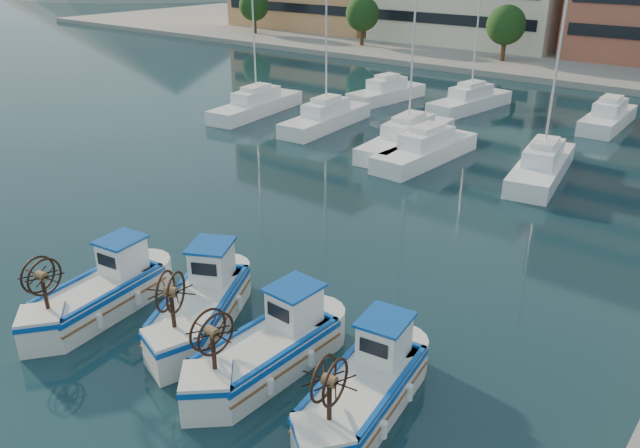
{
  "coord_description": "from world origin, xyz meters",
  "views": [
    {
      "loc": [
        12.86,
        -10.4,
        11.62
      ],
      "look_at": [
        -1.31,
        7.23,
        1.5
      ],
      "focal_mm": 35.0,
      "sensor_mm": 36.0,
      "label": 1
    }
  ],
  "objects_px": {
    "fishing_boat_b": "(202,302)",
    "fishing_boat_d": "(366,385)",
    "fishing_boat_c": "(269,346)",
    "fishing_boat_a": "(101,291)"
  },
  "relations": [
    {
      "from": "fishing_boat_a",
      "to": "fishing_boat_b",
      "type": "xyz_separation_m",
      "value": [
        3.29,
        1.64,
        0.03
      ]
    },
    {
      "from": "fishing_boat_a",
      "to": "fishing_boat_d",
      "type": "relative_size",
      "value": 1.01
    },
    {
      "from": "fishing_boat_c",
      "to": "fishing_boat_d",
      "type": "bearing_deg",
      "value": 7.88
    },
    {
      "from": "fishing_boat_c",
      "to": "fishing_boat_b",
      "type": "bearing_deg",
      "value": 175.1
    },
    {
      "from": "fishing_boat_a",
      "to": "fishing_boat_c",
      "type": "relative_size",
      "value": 1.01
    },
    {
      "from": "fishing_boat_a",
      "to": "fishing_boat_d",
      "type": "distance_m",
      "value": 10.08
    },
    {
      "from": "fishing_boat_c",
      "to": "fishing_boat_d",
      "type": "relative_size",
      "value": 1.0
    },
    {
      "from": "fishing_boat_b",
      "to": "fishing_boat_d",
      "type": "relative_size",
      "value": 1.06
    },
    {
      "from": "fishing_boat_b",
      "to": "fishing_boat_d",
      "type": "distance_m",
      "value": 6.67
    },
    {
      "from": "fishing_boat_a",
      "to": "fishing_boat_c",
      "type": "xyz_separation_m",
      "value": [
        6.73,
        1.23,
        0.01
      ]
    }
  ]
}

